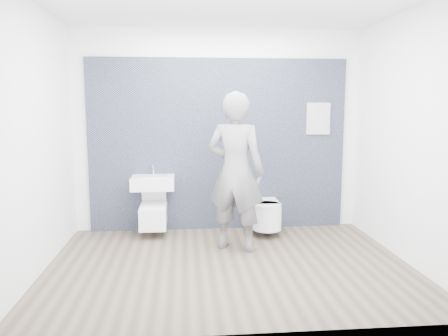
{
  "coord_description": "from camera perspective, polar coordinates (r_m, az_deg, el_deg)",
  "views": [
    {
      "loc": [
        -0.48,
        -4.64,
        1.76
      ],
      "look_at": [
        0.0,
        0.6,
        1.0
      ],
      "focal_mm": 35.0,
      "sensor_mm": 36.0,
      "label": 1
    }
  ],
  "objects": [
    {
      "name": "toilet_square",
      "position": [
        6.02,
        -9.19,
        -6.0
      ],
      "size": [
        0.35,
        0.51,
        0.66
      ],
      "color": "white",
      "rests_on": "ground"
    },
    {
      "name": "toilet_rounded",
      "position": [
        6.03,
        5.42,
        -6.03
      ],
      "size": [
        0.39,
        0.66,
        0.35
      ],
      "color": "white",
      "rests_on": "ground"
    },
    {
      "name": "info_placard",
      "position": [
        6.59,
        11.8,
        -7.44
      ],
      "size": [
        0.33,
        0.03,
        0.45
      ],
      "primitive_type": "cube",
      "color": "white",
      "rests_on": "ground"
    },
    {
      "name": "washbasin",
      "position": [
        5.97,
        -9.27,
        -1.85
      ],
      "size": [
        0.57,
        0.43,
        0.43
      ],
      "color": "white",
      "rests_on": "ground"
    },
    {
      "name": "room_shell",
      "position": [
        4.66,
        0.68,
        7.97
      ],
      "size": [
        4.0,
        4.0,
        4.0
      ],
      "color": "white",
      "rests_on": "ground"
    },
    {
      "name": "ground",
      "position": [
        4.98,
        0.64,
        -12.46
      ],
      "size": [
        4.0,
        4.0,
        0.0
      ],
      "primitive_type": "plane",
      "color": "brown",
      "rests_on": "ground"
    },
    {
      "name": "visitor",
      "position": [
        5.26,
        1.52,
        -0.51
      ],
      "size": [
        0.83,
        0.71,
        1.92
      ],
      "primitive_type": "imported",
      "rotation": [
        0.0,
        0.0,
        2.72
      ],
      "color": "gray",
      "rests_on": "ground"
    },
    {
      "name": "tile_wall",
      "position": [
        6.37,
        -0.72,
        -7.8
      ],
      "size": [
        3.6,
        0.06,
        2.4
      ],
      "primitive_type": "cube",
      "color": "black",
      "rests_on": "ground"
    }
  ]
}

